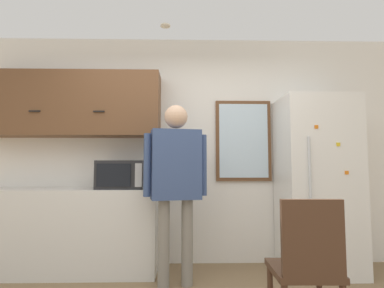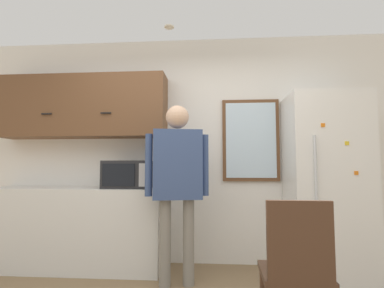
% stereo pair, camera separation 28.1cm
% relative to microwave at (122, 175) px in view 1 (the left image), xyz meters
% --- Properties ---
extents(back_wall, '(6.00, 0.06, 2.70)m').
position_rel_microwave_xyz_m(back_wall, '(0.60, 0.36, 0.31)').
color(back_wall, white).
rests_on(back_wall, ground_plane).
extents(counter, '(1.98, 0.57, 0.89)m').
position_rel_microwave_xyz_m(counter, '(-0.60, 0.05, -0.60)').
color(counter, silver).
rests_on(counter, ground_plane).
extents(upper_cabinets, '(1.98, 0.36, 0.73)m').
position_rel_microwave_xyz_m(upper_cabinets, '(-0.60, 0.16, 0.80)').
color(upper_cabinets, brown).
extents(microwave, '(0.50, 0.38, 0.30)m').
position_rel_microwave_xyz_m(microwave, '(0.00, 0.00, 0.00)').
color(microwave, '#232326').
rests_on(microwave, counter).
extents(person, '(0.61, 0.31, 1.73)m').
position_rel_microwave_xyz_m(person, '(0.60, -0.35, 0.02)').
color(person, gray).
rests_on(person, ground_plane).
extents(refrigerator, '(0.77, 0.67, 1.89)m').
position_rel_microwave_xyz_m(refrigerator, '(2.13, -0.00, -0.10)').
color(refrigerator, white).
rests_on(refrigerator, ground_plane).
extents(chair, '(0.42, 0.42, 0.93)m').
position_rel_microwave_xyz_m(chair, '(1.45, -1.35, -0.53)').
color(chair, '#472D1E').
rests_on(chair, ground_plane).
extents(window, '(0.67, 0.05, 0.97)m').
position_rel_microwave_xyz_m(window, '(1.39, 0.31, 0.40)').
color(window, brown).
extents(ceiling_light, '(0.11, 0.11, 0.01)m').
position_rel_microwave_xyz_m(ceiling_light, '(0.46, -0.08, 1.64)').
color(ceiling_light, white).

